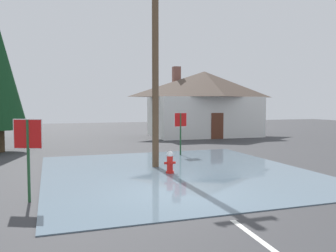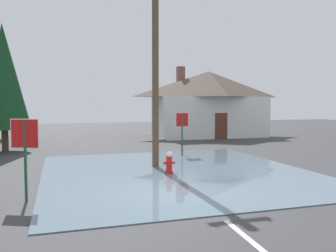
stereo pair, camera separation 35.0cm
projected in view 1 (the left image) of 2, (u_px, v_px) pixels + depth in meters
The scene contains 9 objects.
ground_plane at pixel (177, 194), 10.91m from camera, with size 80.00×80.00×0.10m, color #38383A.
flood_puddle at pixel (177, 172), 14.18m from camera, with size 10.29×11.15×0.03m, color slate.
lane_stop_bar at pixel (204, 200), 10.06m from camera, with size 3.41×0.30×0.01m, color silver.
lane_center_stripe at pixel (272, 250), 6.66m from camera, with size 3.47×0.14×0.01m, color silver.
stop_sign_near at pixel (28, 142), 9.77m from camera, with size 0.77×0.36×2.32m.
fire_hydrant at pixel (170, 163), 13.78m from camera, with size 0.45×0.39×0.89m.
utility_pole at pixel (155, 63), 14.90m from camera, with size 1.60×0.28×8.54m.
stop_sign_far at pixel (180, 125), 18.56m from camera, with size 0.73×0.13×2.26m.
house at pixel (204, 103), 29.62m from camera, with size 9.36×5.89×5.81m.
Camera 1 is at (-3.69, -10.10, 2.75)m, focal length 37.92 mm.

